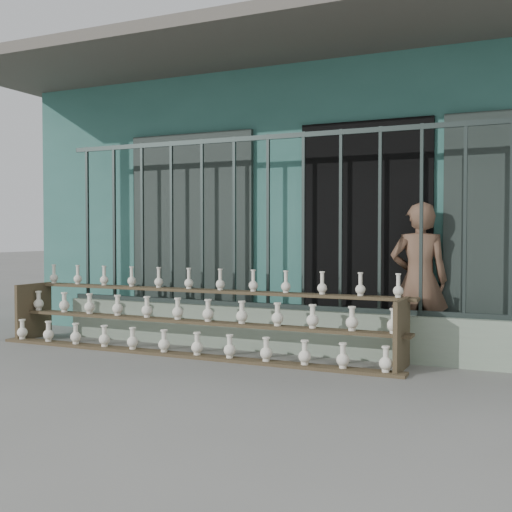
% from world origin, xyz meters
% --- Properties ---
extents(ground, '(60.00, 60.00, 0.00)m').
position_xyz_m(ground, '(0.00, 0.00, 0.00)').
color(ground, slate).
extents(workshop_building, '(7.40, 6.60, 3.21)m').
position_xyz_m(workshop_building, '(0.00, 4.23, 1.62)').
color(workshop_building, '#346D64').
rests_on(workshop_building, ground).
extents(parapet_wall, '(5.00, 0.20, 0.45)m').
position_xyz_m(parapet_wall, '(0.00, 1.30, 0.23)').
color(parapet_wall, gray).
rests_on(parapet_wall, ground).
extents(security_fence, '(5.00, 0.04, 1.80)m').
position_xyz_m(security_fence, '(-0.00, 1.30, 1.35)').
color(security_fence, '#283330').
rests_on(security_fence, parapet_wall).
extents(shelf_rack, '(4.50, 0.68, 0.85)m').
position_xyz_m(shelf_rack, '(-0.67, 0.89, 0.36)').
color(shelf_rack, brown).
rests_on(shelf_rack, ground).
extents(elderly_woman, '(0.63, 0.50, 1.53)m').
position_xyz_m(elderly_woman, '(1.50, 1.59, 0.77)').
color(elderly_woman, brown).
rests_on(elderly_woman, ground).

